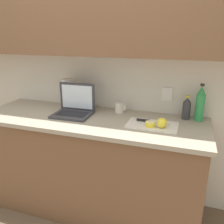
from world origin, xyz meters
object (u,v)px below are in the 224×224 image
knife (147,121)px  lemon_whole_beside (162,123)px  bottle_green_soda (186,109)px  measuring_cup (119,108)px  cutting_board (152,125)px  paper_towel_roll (69,93)px  laptop (74,107)px  lemon_half_cut (150,124)px  bottle_oil_tall (200,104)px

knife → lemon_whole_beside: (0.12, -0.08, 0.03)m
bottle_green_soda → measuring_cup: (-0.58, -0.01, -0.05)m
cutting_board → paper_towel_roll: 0.90m
laptop → lemon_half_cut: (0.70, -0.10, -0.04)m
lemon_whole_beside → knife: bearing=146.1°
knife → bottle_green_soda: size_ratio=1.32×
knife → laptop: bearing=-179.9°
bottle_green_soda → measuring_cup: bearing=-179.5°
cutting_board → measuring_cup: 0.42m
paper_towel_roll → lemon_half_cut: bearing=-18.4°
knife → paper_towel_roll: paper_towel_roll is taller
measuring_cup → lemon_half_cut: bearing=-40.0°
laptop → measuring_cup: laptop is taller
lemon_whole_beside → measuring_cup: bearing=146.8°
laptop → lemon_half_cut: bearing=-10.4°
laptop → measuring_cup: 0.41m
laptop → lemon_whole_beside: laptop is taller
cutting_board → paper_towel_roll: paper_towel_roll is taller
laptop → lemon_whole_beside: 0.79m
knife → lemon_half_cut: bearing=-66.0°
knife → paper_towel_roll: size_ratio=0.99×
laptop → knife: 0.66m
bottle_green_soda → laptop: bearing=-169.3°
laptop → cutting_board: bearing=-6.8°
measuring_cup → paper_towel_roll: (-0.52, 0.00, 0.09)m
knife → measuring_cup: size_ratio=2.70×
laptop → knife: (0.66, -0.02, -0.05)m
laptop → lemon_half_cut: laptop is taller
lemon_whole_beside → bottle_green_soda: 0.33m
laptop → measuring_cup: bearing=23.4°
cutting_board → paper_towel_roll: bearing=164.5°
bottle_oil_tall → paper_towel_roll: size_ratio=1.13×
knife → measuring_cup: (-0.29, 0.19, 0.03)m
paper_towel_roll → laptop: bearing=-50.3°
knife → lemon_half_cut: (0.04, -0.09, 0.01)m
cutting_board → bottle_green_soda: 0.35m
laptop → bottle_oil_tall: (1.05, 0.18, 0.08)m
bottle_oil_tall → lemon_whole_beside: bearing=-133.8°
laptop → measuring_cup: size_ratio=3.39×
cutting_board → lemon_half_cut: size_ratio=5.31×
laptop → bottle_oil_tall: bearing=7.7°
laptop → knife: size_ratio=1.25×
cutting_board → paper_towel_roll: size_ratio=1.45×
knife → lemon_half_cut: size_ratio=3.64×
knife → bottle_oil_tall: (0.39, 0.20, 0.13)m
cutting_board → bottle_oil_tall: bearing=34.7°
lemon_half_cut → measuring_cup: (-0.33, 0.28, 0.02)m
lemon_half_cut → paper_towel_roll: 0.90m
lemon_half_cut → lemon_whole_beside: size_ratio=0.96×
bottle_green_soda → measuring_cup: bottle_green_soda is taller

